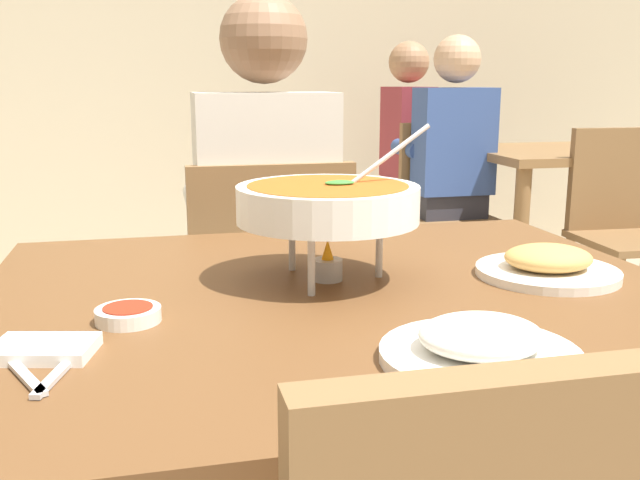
{
  "coord_description": "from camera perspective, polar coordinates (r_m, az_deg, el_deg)",
  "views": [
    {
      "loc": [
        -0.28,
        -1.04,
        1.1
      ],
      "look_at": [
        0.0,
        0.15,
        0.82
      ],
      "focal_mm": 39.69,
      "sensor_mm": 36.0,
      "label": 1
    }
  ],
  "objects": [
    {
      "name": "curry_bowl",
      "position": [
        1.16,
        0.64,
        2.91
      ],
      "size": [
        0.33,
        0.3,
        0.26
      ],
      "color": "silver",
      "rests_on": "dining_table_main"
    },
    {
      "name": "rice_plate",
      "position": [
        0.86,
        12.83,
        -8.33
      ],
      "size": [
        0.24,
        0.24,
        0.06
      ],
      "color": "white",
      "rests_on": "dining_table_main"
    },
    {
      "name": "chair_bg_middle",
      "position": [
        3.53,
        10.2,
        2.87
      ],
      "size": [
        0.45,
        0.45,
        0.9
      ],
      "color": "brown",
      "rests_on": "ground_plane"
    },
    {
      "name": "chair_bg_corner",
      "position": [
        3.35,
        23.32,
        1.51
      ],
      "size": [
        0.46,
        0.46,
        0.9
      ],
      "color": "brown",
      "rests_on": "ground_plane"
    },
    {
      "name": "spoon_utensil",
      "position": [
        0.88,
        -19.85,
        -9.5
      ],
      "size": [
        0.05,
        0.17,
        0.01
      ],
      "primitive_type": "cube",
      "rotation": [
        0.0,
        0.0,
        -0.26
      ],
      "color": "silver",
      "rests_on": "dining_table_main"
    },
    {
      "name": "sauce_dish",
      "position": [
        1.02,
        -15.21,
        -5.78
      ],
      "size": [
        0.09,
        0.09,
        0.02
      ],
      "color": "white",
      "rests_on": "dining_table_main"
    },
    {
      "name": "diner_main",
      "position": [
        1.9,
        -4.52,
        1.97
      ],
      "size": [
        0.4,
        0.45,
        1.31
      ],
      "color": "#2D2D38",
      "rests_on": "ground_plane"
    },
    {
      "name": "patron_bg_middle",
      "position": [
        3.5,
        10.43,
        6.68
      ],
      "size": [
        0.4,
        0.45,
        1.31
      ],
      "color": "#2D2D38",
      "rests_on": "ground_plane"
    },
    {
      "name": "patron_bg_left",
      "position": [
        3.98,
        7.54,
        7.48
      ],
      "size": [
        0.45,
        0.4,
        1.31
      ],
      "color": "#2D2D38",
      "rests_on": "ground_plane"
    },
    {
      "name": "dining_table_main",
      "position": [
        1.17,
        1.72,
        -9.55
      ],
      "size": [
        1.13,
        0.96,
        0.77
      ],
      "color": "brown",
      "rests_on": "ground_plane"
    },
    {
      "name": "chair_diner_main",
      "position": [
        1.92,
        -4.25,
        -5.13
      ],
      "size": [
        0.44,
        0.44,
        0.9
      ],
      "color": "brown",
      "rests_on": "ground_plane"
    },
    {
      "name": "napkin_folded",
      "position": [
        0.93,
        -21.39,
        -8.18
      ],
      "size": [
        0.14,
        0.11,
        0.02
      ],
      "primitive_type": "cube",
      "rotation": [
        0.0,
        0.0,
        -0.23
      ],
      "color": "white",
      "rests_on": "dining_table_main"
    },
    {
      "name": "fork_utensil",
      "position": [
        0.89,
        -23.1,
        -9.58
      ],
      "size": [
        0.08,
        0.16,
        0.01
      ],
      "primitive_type": "cube",
      "rotation": [
        0.0,
        0.0,
        0.44
      ],
      "color": "silver",
      "rests_on": "dining_table_main"
    },
    {
      "name": "dining_table_far",
      "position": [
        3.77,
        19.41,
        4.84
      ],
      "size": [
        1.0,
        0.8,
        0.77
      ],
      "color": "brown",
      "rests_on": "ground_plane"
    },
    {
      "name": "cafe_rear_partition",
      "position": [
        4.46,
        -10.09,
        17.64
      ],
      "size": [
        10.0,
        0.1,
        3.0
      ],
      "primitive_type": "cube",
      "color": "beige",
      "rests_on": "ground_plane"
    },
    {
      "name": "chair_bg_left",
      "position": [
        4.04,
        8.84,
        4.15
      ],
      "size": [
        0.44,
        0.44,
        0.9
      ],
      "color": "brown",
      "rests_on": "ground_plane"
    },
    {
      "name": "appetizer_plate",
      "position": [
        1.27,
        17.8,
        -1.9
      ],
      "size": [
        0.24,
        0.24,
        0.06
      ],
      "color": "white",
      "rests_on": "dining_table_main"
    }
  ]
}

